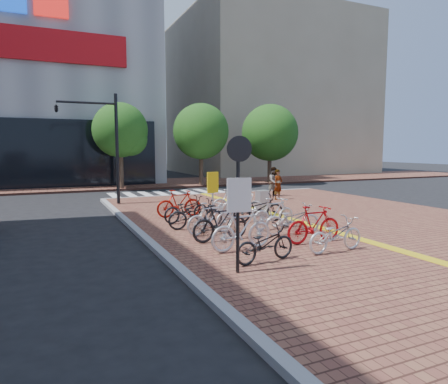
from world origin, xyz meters
name	(u,v)px	position (x,y,z in m)	size (l,w,h in m)	color
ground	(278,239)	(0.00, 0.00, 0.00)	(120.00, 120.00, 0.00)	black
kerb_west	(232,317)	(-4.00, -5.00, 0.08)	(0.25, 34.00, 0.15)	gray
kerb_north	(218,194)	(3.00, 12.00, 0.08)	(14.00, 0.25, 0.15)	gray
far_sidewalk	(139,184)	(0.00, 21.00, 0.07)	(70.00, 8.00, 0.15)	brown
building_beige	(266,98)	(18.00, 32.00, 9.00)	(20.00, 18.00, 18.00)	gray
crosswalk	(170,194)	(0.50, 14.00, 0.01)	(7.50, 4.00, 0.01)	silver
street_trees	(214,133)	(5.04, 17.45, 4.10)	(16.20, 4.60, 6.35)	#38281E
bike_0	(265,244)	(-1.94, -2.55, 0.61)	(0.61, 1.76, 0.93)	black
bike_1	(242,230)	(-1.96, -1.29, 0.73)	(0.55, 1.93, 1.16)	silver
bike_2	(220,223)	(-2.06, -0.05, 0.72)	(0.53, 1.88, 1.13)	black
bike_3	(211,218)	(-1.97, 0.95, 0.68)	(0.50, 1.78, 1.07)	silver
bike_4	(196,214)	(-2.10, 2.02, 0.67)	(0.69, 1.97, 1.03)	black
bike_5	(187,209)	(-2.00, 3.31, 0.65)	(0.66, 1.90, 1.00)	black
bike_6	(179,203)	(-1.90, 4.53, 0.71)	(0.53, 1.88, 1.13)	#A5150B
bike_7	(336,235)	(0.28, -2.49, 0.63)	(0.64, 1.82, 0.96)	silver
bike_8	(314,224)	(0.38, -1.41, 0.71)	(0.53, 1.87, 1.12)	#AC0C11
bike_9	(292,219)	(0.44, -0.18, 0.65)	(0.67, 1.92, 1.01)	#B0AFB4
bike_10	(274,213)	(0.38, 0.87, 0.70)	(0.52, 1.84, 1.10)	silver
bike_11	(259,208)	(0.54, 2.26, 0.68)	(0.70, 2.01, 1.06)	black
bike_12	(243,205)	(0.36, 3.26, 0.68)	(0.50, 1.76, 1.06)	silver
bike_13	(232,201)	(0.42, 4.38, 0.69)	(0.50, 1.79, 1.07)	#B1B1B6
pedestrian_a	(278,184)	(4.77, 7.71, 0.97)	(0.60, 0.39, 1.65)	gray
pedestrian_b	(274,182)	(5.39, 9.13, 1.00)	(0.83, 0.64, 1.70)	#525569
utility_box	(262,203)	(1.35, 3.42, 0.68)	(0.49, 0.35, 1.06)	#ABABB0
yellow_sign	(213,187)	(-0.92, 3.29, 1.46)	(0.51, 0.18, 1.90)	#B7B7BC
notice_sign	(239,188)	(-2.93, -3.07, 2.09)	(0.57, 0.16, 3.08)	black
traffic_light_pole	(90,128)	(-4.77, 9.65, 3.94)	(2.95, 1.14, 5.49)	black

